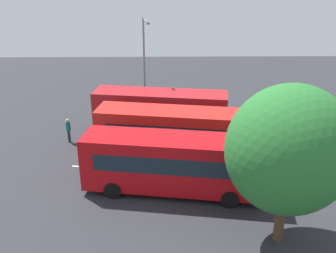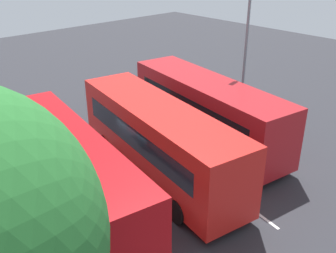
{
  "view_description": "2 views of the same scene",
  "coord_description": "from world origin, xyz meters",
  "px_view_note": "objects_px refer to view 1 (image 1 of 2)",
  "views": [
    {
      "loc": [
        0.32,
        22.38,
        11.46
      ],
      "look_at": [
        -0.09,
        -0.84,
        1.89
      ],
      "focal_mm": 40.83,
      "sensor_mm": 36.0,
      "label": 1
    },
    {
      "loc": [
        -11.42,
        9.39,
        9.3
      ],
      "look_at": [
        0.09,
        -1.2,
        1.88
      ],
      "focal_mm": 41.7,
      "sensor_mm": 36.0,
      "label": 2
    }
  ],
  "objects_px": {
    "bus_far_left": "(160,111)",
    "street_lamp": "(145,60)",
    "bus_center_left": "(172,132)",
    "depot_tree": "(289,150)",
    "pedestrian": "(68,128)",
    "bus_center_right": "(173,163)"
  },
  "relations": [
    {
      "from": "bus_center_left",
      "to": "bus_center_right",
      "type": "xyz_separation_m",
      "value": [
        0.09,
        4.27,
        0.0
      ]
    },
    {
      "from": "bus_far_left",
      "to": "pedestrian",
      "type": "xyz_separation_m",
      "value": [
        6.49,
        1.54,
        -0.71
      ]
    },
    {
      "from": "bus_far_left",
      "to": "depot_tree",
      "type": "height_order",
      "value": "depot_tree"
    },
    {
      "from": "depot_tree",
      "to": "pedestrian",
      "type": "bearing_deg",
      "value": -42.54
    },
    {
      "from": "bus_center_left",
      "to": "pedestrian",
      "type": "bearing_deg",
      "value": -8.64
    },
    {
      "from": "depot_tree",
      "to": "bus_far_left",
      "type": "bearing_deg",
      "value": -66.6
    },
    {
      "from": "bus_center_left",
      "to": "street_lamp",
      "type": "distance_m",
      "value": 8.95
    },
    {
      "from": "bus_far_left",
      "to": "depot_tree",
      "type": "distance_m",
      "value": 13.82
    },
    {
      "from": "bus_center_right",
      "to": "street_lamp",
      "type": "bearing_deg",
      "value": -72.27
    },
    {
      "from": "bus_far_left",
      "to": "pedestrian",
      "type": "bearing_deg",
      "value": 22.33
    },
    {
      "from": "bus_center_right",
      "to": "bus_center_left",
      "type": "bearing_deg",
      "value": -82.22
    },
    {
      "from": "bus_center_right",
      "to": "pedestrian",
      "type": "xyz_separation_m",
      "value": [
        7.18,
        -6.65,
        -0.71
      ]
    },
    {
      "from": "bus_center_right",
      "to": "pedestrian",
      "type": "distance_m",
      "value": 9.81
    },
    {
      "from": "bus_center_left",
      "to": "depot_tree",
      "type": "bearing_deg",
      "value": 127.92
    },
    {
      "from": "bus_far_left",
      "to": "depot_tree",
      "type": "xyz_separation_m",
      "value": [
        -5.38,
        12.43,
        2.77
      ]
    },
    {
      "from": "bus_far_left",
      "to": "bus_center_right",
      "type": "relative_size",
      "value": 1.0
    },
    {
      "from": "bus_center_right",
      "to": "street_lamp",
      "type": "xyz_separation_m",
      "value": [
        1.94,
        -12.52,
        2.82
      ]
    },
    {
      "from": "street_lamp",
      "to": "depot_tree",
      "type": "distance_m",
      "value": 18.02
    },
    {
      "from": "pedestrian",
      "to": "street_lamp",
      "type": "bearing_deg",
      "value": 9.04
    },
    {
      "from": "bus_far_left",
      "to": "street_lamp",
      "type": "bearing_deg",
      "value": -64.95
    },
    {
      "from": "bus_center_left",
      "to": "depot_tree",
      "type": "xyz_separation_m",
      "value": [
        -4.6,
        8.51,
        2.77
      ]
    },
    {
      "from": "pedestrian",
      "to": "depot_tree",
      "type": "xyz_separation_m",
      "value": [
        -11.87,
        10.89,
        3.48
      ]
    }
  ]
}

